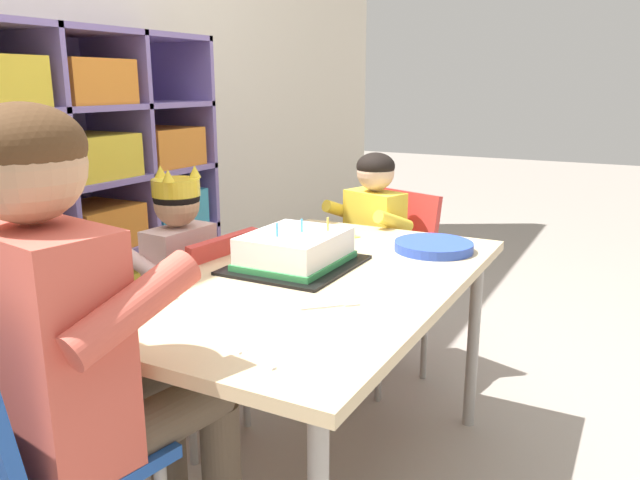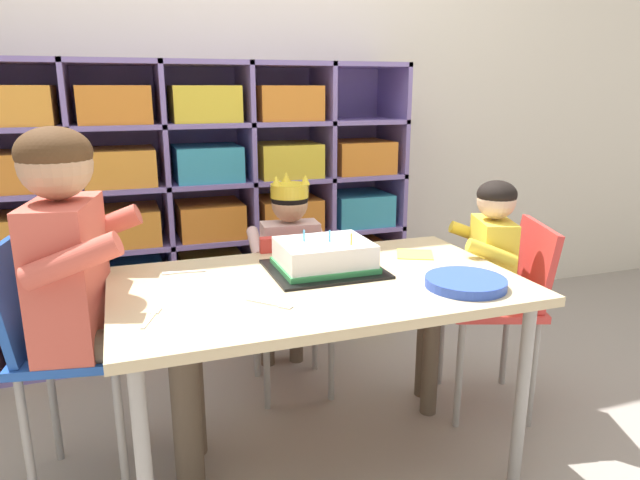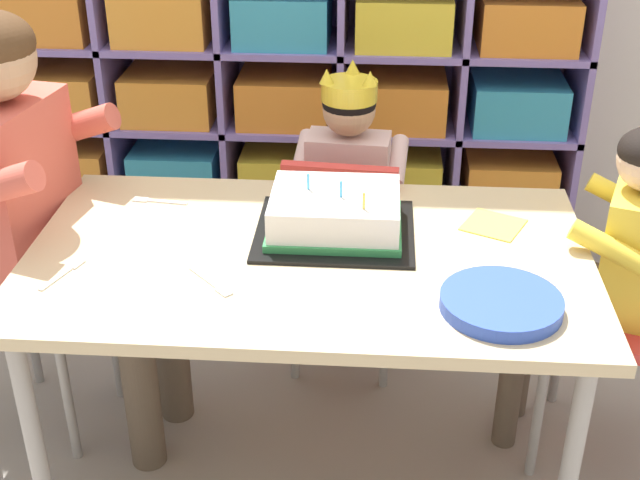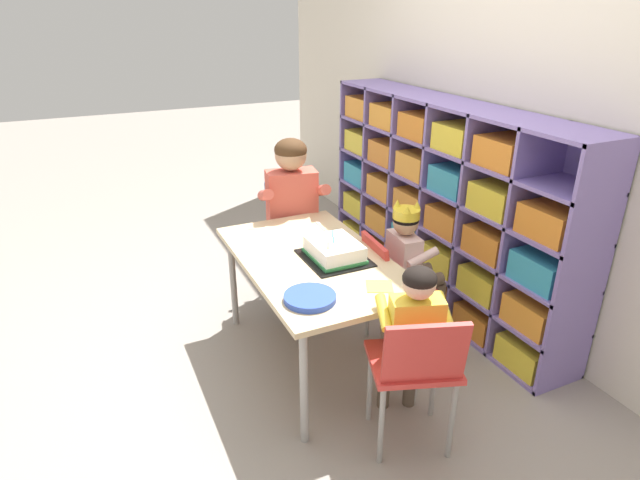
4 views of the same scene
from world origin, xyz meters
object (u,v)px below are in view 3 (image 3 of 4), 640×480
object	(u,v)px
birthday_cake_on_tray	(335,216)
fork_near_child_seat	(65,272)
activity_table	(308,274)
paper_plate_stack	(501,303)
fork_scattered_mid_table	(212,283)
classroom_chair_blue	(344,243)
adult_helper_seated	(40,192)
classroom_chair_adult_side	(9,263)
guest_at_table_side	(606,254)
child_with_crown	(350,178)
fork_near_cake_tray	(156,201)

from	to	relation	value
birthday_cake_on_tray	fork_near_child_seat	distance (m)	0.56
activity_table	paper_plate_stack	world-z (taller)	paper_plate_stack
birthday_cake_on_tray	fork_scattered_mid_table	distance (m)	0.32
birthday_cake_on_tray	paper_plate_stack	bearing A→B (deg)	-40.67
classroom_chair_blue	birthday_cake_on_tray	distance (m)	0.42
adult_helper_seated	fork_scattered_mid_table	distance (m)	0.53
classroom_chair_adult_side	guest_at_table_side	xyz separation A→B (m)	(1.38, -0.01, 0.09)
child_with_crown	adult_helper_seated	world-z (taller)	adult_helper_seated
activity_table	child_with_crown	bearing A→B (deg)	83.10
classroom_chair_adult_side	adult_helper_seated	world-z (taller)	adult_helper_seated
classroom_chair_blue	birthday_cake_on_tray	size ratio (longest dim) A/B	1.97
child_with_crown	classroom_chair_adult_side	bearing A→B (deg)	30.00
classroom_chair_blue	child_with_crown	distance (m)	0.18
classroom_chair_blue	fork_near_cake_tray	bearing A→B (deg)	32.34
guest_at_table_side	activity_table	bearing A→B (deg)	-57.41
classroom_chair_adult_side	paper_plate_stack	size ratio (longest dim) A/B	3.32
paper_plate_stack	activity_table	bearing A→B (deg)	153.32
fork_near_child_seat	guest_at_table_side	bearing A→B (deg)	123.82
classroom_chair_adult_side	fork_near_child_seat	world-z (taller)	classroom_chair_adult_side
activity_table	classroom_chair_adult_side	size ratio (longest dim) A/B	1.55
activity_table	fork_near_cake_tray	xyz separation A→B (m)	(-0.37, 0.21, 0.05)
guest_at_table_side	fork_near_child_seat	xyz separation A→B (m)	(-1.12, -0.27, 0.07)
birthday_cake_on_tray	fork_near_child_seat	xyz separation A→B (m)	(-0.52, -0.21, -0.04)
paper_plate_stack	birthday_cake_on_tray	bearing A→B (deg)	139.33
fork_near_cake_tray	guest_at_table_side	bearing A→B (deg)	3.94
birthday_cake_on_tray	fork_near_cake_tray	size ratio (longest dim) A/B	2.59
child_with_crown	classroom_chair_adult_side	size ratio (longest dim) A/B	1.13
fork_scattered_mid_table	fork_near_cake_tray	world-z (taller)	same
classroom_chair_blue	fork_scattered_mid_table	bearing A→B (deg)	72.68
activity_table	fork_near_cake_tray	bearing A→B (deg)	150.49
activity_table	fork_near_cake_tray	distance (m)	0.43
classroom_chair_blue	adult_helper_seated	distance (m)	0.77
birthday_cake_on_tray	paper_plate_stack	world-z (taller)	birthday_cake_on_tray
classroom_chair_adult_side	paper_plate_stack	distance (m)	1.17
activity_table	paper_plate_stack	xyz separation A→B (m)	(0.37, -0.19, 0.07)
activity_table	adult_helper_seated	size ratio (longest dim) A/B	1.10
adult_helper_seated	fork_scattered_mid_table	size ratio (longest dim) A/B	9.93
classroom_chair_adult_side	fork_near_child_seat	distance (m)	0.41
classroom_chair_adult_side	adult_helper_seated	size ratio (longest dim) A/B	0.71
fork_scattered_mid_table	birthday_cake_on_tray	bearing A→B (deg)	-88.37
activity_table	fork_near_child_seat	xyz separation A→B (m)	(-0.47, -0.12, 0.05)
paper_plate_stack	fork_near_cake_tray	size ratio (longest dim) A/B	1.73
fork_near_cake_tray	activity_table	bearing A→B (deg)	-22.41
classroom_chair_blue	fork_near_child_seat	size ratio (longest dim) A/B	5.42
birthday_cake_on_tray	classroom_chair_blue	bearing A→B (deg)	88.83
classroom_chair_blue	child_with_crown	bearing A→B (deg)	-89.56
adult_helper_seated	paper_plate_stack	bearing A→B (deg)	-98.57
guest_at_table_side	fork_near_cake_tray	xyz separation A→B (m)	(-1.02, 0.06, 0.07)
child_with_crown	adult_helper_seated	distance (m)	0.79
fork_near_child_seat	adult_helper_seated	bearing A→B (deg)	-132.03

